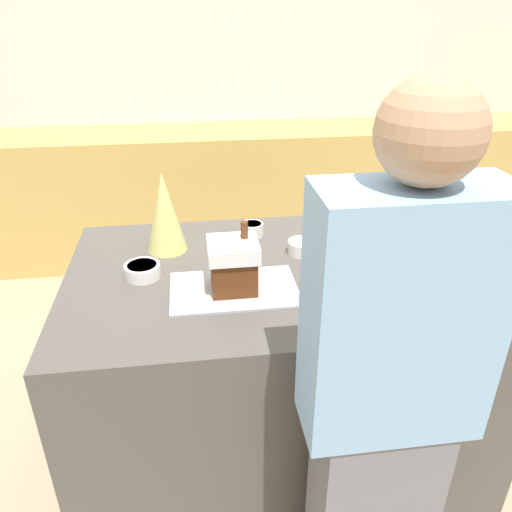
% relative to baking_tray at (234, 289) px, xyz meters
% --- Properties ---
extents(ground_plane, '(12.00, 12.00, 0.00)m').
position_rel_baking_tray_xyz_m(ground_plane, '(0.19, 0.13, -0.89)').
color(ground_plane, tan).
extents(wall_back, '(8.00, 0.05, 2.60)m').
position_rel_baking_tray_xyz_m(wall_back, '(0.19, 2.45, 0.41)').
color(wall_back, white).
rests_on(wall_back, ground_plane).
extents(back_cabinet_block, '(6.00, 0.60, 0.94)m').
position_rel_baking_tray_xyz_m(back_cabinet_block, '(0.19, 2.12, -0.43)').
color(back_cabinet_block, tan).
rests_on(back_cabinet_block, ground_plane).
extents(kitchen_island, '(1.56, 0.96, 0.89)m').
position_rel_baking_tray_xyz_m(kitchen_island, '(0.19, 0.13, -0.45)').
color(kitchen_island, '#514C47').
rests_on(kitchen_island, ground_plane).
extents(baking_tray, '(0.43, 0.28, 0.01)m').
position_rel_baking_tray_xyz_m(baking_tray, '(0.00, 0.00, 0.00)').
color(baking_tray, '#B2B2BC').
rests_on(baking_tray, kitchen_island).
extents(gingerbread_house, '(0.17, 0.16, 0.23)m').
position_rel_baking_tray_xyz_m(gingerbread_house, '(0.00, 0.00, 0.10)').
color(gingerbread_house, '#5B2D14').
rests_on(gingerbread_house, baking_tray).
extents(decorative_tree, '(0.15, 0.15, 0.32)m').
position_rel_baking_tray_xyz_m(decorative_tree, '(-0.23, 0.35, 0.15)').
color(decorative_tree, '#DBD675').
rests_on(decorative_tree, kitchen_island).
extents(candy_bowl_near_tray_left, '(0.09, 0.09, 0.05)m').
position_rel_baking_tray_xyz_m(candy_bowl_near_tray_left, '(0.73, 0.31, 0.03)').
color(candy_bowl_near_tray_left, silver).
rests_on(candy_bowl_near_tray_left, kitchen_island).
extents(candy_bowl_front_corner, '(0.13, 0.13, 0.05)m').
position_rel_baking_tray_xyz_m(candy_bowl_front_corner, '(-0.31, 0.14, 0.02)').
color(candy_bowl_front_corner, white).
rests_on(candy_bowl_front_corner, kitchen_island).
extents(candy_bowl_far_right, '(0.11, 0.11, 0.05)m').
position_rel_baking_tray_xyz_m(candy_bowl_far_right, '(0.29, 0.24, 0.02)').
color(candy_bowl_far_right, white).
rests_on(candy_bowl_far_right, kitchen_island).
extents(candy_bowl_center_rear, '(0.09, 0.09, 0.05)m').
position_rel_baking_tray_xyz_m(candy_bowl_center_rear, '(0.12, 0.43, 0.03)').
color(candy_bowl_center_rear, silver).
rests_on(candy_bowl_center_rear, kitchen_island).
extents(mug, '(0.08, 0.08, 0.10)m').
position_rel_baking_tray_xyz_m(mug, '(0.84, 0.36, 0.04)').
color(mug, '#2D2D33').
rests_on(mug, kitchen_island).
extents(person, '(0.43, 0.54, 1.65)m').
position_rel_baking_tray_xyz_m(person, '(0.34, -0.54, -0.04)').
color(person, slate).
rests_on(person, ground_plane).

